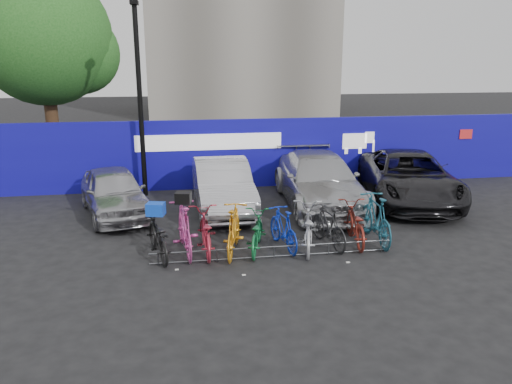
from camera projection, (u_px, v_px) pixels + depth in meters
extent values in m
plane|color=black|center=(269.00, 249.00, 11.99)|extent=(100.00, 100.00, 0.00)
cube|color=#100A92|center=(238.00, 154.00, 17.40)|extent=(22.00, 0.15, 2.40)
cube|color=white|center=(209.00, 142.00, 17.03)|extent=(5.00, 0.02, 0.55)
cube|color=white|center=(355.00, 141.00, 17.85)|extent=(1.20, 0.02, 0.90)
cube|color=red|center=(466.00, 134.00, 18.46)|extent=(0.50, 0.02, 0.35)
cylinder|color=#382314|center=(52.00, 121.00, 19.95)|extent=(0.50, 0.50, 4.00)
sphere|color=#1B5019|center=(43.00, 37.00, 19.11)|extent=(5.20, 5.20, 5.20)
sphere|color=#1B5019|center=(79.00, 53.00, 19.73)|extent=(3.20, 3.20, 3.20)
cylinder|color=black|center=(140.00, 104.00, 15.87)|extent=(0.16, 0.16, 6.00)
cube|color=black|center=(134.00, 3.00, 15.08)|extent=(0.25, 0.50, 0.12)
cylinder|color=#595B60|center=(274.00, 247.00, 11.35)|extent=(5.60, 0.03, 0.03)
cylinder|color=#595B60|center=(274.00, 256.00, 11.41)|extent=(5.60, 0.03, 0.03)
cylinder|color=#595B60|center=(158.00, 259.00, 10.99)|extent=(0.03, 0.03, 0.28)
cylinder|color=#595B60|center=(217.00, 256.00, 11.19)|extent=(0.03, 0.03, 0.28)
cylinder|color=#595B60|center=(274.00, 253.00, 11.38)|extent=(0.03, 0.03, 0.28)
cylinder|color=#595B60|center=(329.00, 249.00, 11.58)|extent=(0.03, 0.03, 0.28)
cylinder|color=#595B60|center=(382.00, 246.00, 11.78)|extent=(0.03, 0.03, 0.28)
imported|color=#A4A5A9|center=(114.00, 192.00, 14.42)|extent=(2.65, 4.31, 1.37)
imported|color=#ABABB0|center=(222.00, 186.00, 14.89)|extent=(1.67, 4.56, 1.49)
imported|color=#AAABAF|center=(319.00, 180.00, 15.33)|extent=(2.45, 5.52, 1.57)
imported|color=black|center=(408.00, 177.00, 15.81)|extent=(3.75, 6.01, 1.55)
imported|color=black|center=(157.00, 236.00, 11.39)|extent=(1.09, 2.01, 1.00)
imported|color=#D24497|center=(185.00, 228.00, 11.57)|extent=(0.81, 2.09, 1.23)
imported|color=#A92537|center=(205.00, 232.00, 11.64)|extent=(0.72, 1.95, 1.01)
imported|color=orange|center=(234.00, 230.00, 11.56)|extent=(0.99, 2.00, 1.16)
imported|color=#146834|center=(256.00, 232.00, 11.75)|extent=(1.04, 1.86, 0.92)
imported|color=#0F2EC3|center=(283.00, 228.00, 11.89)|extent=(0.76, 1.73, 1.00)
imported|color=#A9ABB1|center=(308.00, 228.00, 11.87)|extent=(1.17, 2.12, 1.05)
imported|color=#232425|center=(328.00, 226.00, 12.01)|extent=(0.81, 1.79, 1.04)
imported|color=maroon|center=(355.00, 224.00, 12.25)|extent=(0.90, 1.97, 1.00)
imported|color=#1B566D|center=(376.00, 219.00, 12.28)|extent=(0.63, 2.04, 1.22)
cube|color=blue|center=(156.00, 209.00, 11.23)|extent=(0.45, 0.39, 0.28)
cube|color=black|center=(183.00, 198.00, 11.37)|extent=(0.40, 0.37, 0.26)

